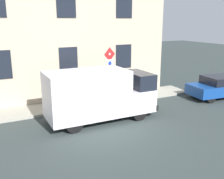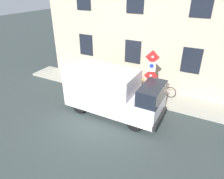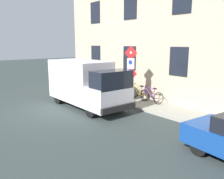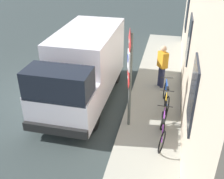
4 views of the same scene
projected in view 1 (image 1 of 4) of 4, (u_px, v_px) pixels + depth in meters
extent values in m
plane|color=#2F3838|center=(104.00, 130.00, 11.73)|extent=(80.00, 80.00, 0.00)
cube|color=#9B998B|center=(75.00, 105.00, 15.03)|extent=(1.90, 15.34, 0.14)
cube|color=#B8A88F|center=(65.00, 35.00, 15.16)|extent=(0.70, 13.34, 7.84)
cube|color=black|center=(124.00, 56.00, 16.81)|extent=(0.06, 1.10, 1.50)
cube|color=black|center=(68.00, 60.00, 15.21)|extent=(0.06, 1.10, 1.50)
cube|color=black|center=(0.00, 65.00, 13.60)|extent=(0.06, 1.10, 1.50)
cube|color=black|center=(124.00, 5.00, 16.01)|extent=(0.06, 1.10, 1.50)
cube|color=black|center=(66.00, 3.00, 14.40)|extent=(0.06, 1.10, 1.50)
cylinder|color=#474C47|center=(109.00, 77.00, 14.82)|extent=(0.09, 0.09, 3.03)
pyramid|color=silver|center=(110.00, 55.00, 14.44)|extent=(0.16, 0.49, 0.50)
pyramid|color=red|center=(110.00, 55.00, 14.44)|extent=(0.16, 0.55, 0.56)
cube|color=white|center=(110.00, 64.00, 14.60)|extent=(0.15, 0.44, 0.56)
cylinder|color=#1933B2|center=(110.00, 63.00, 14.56)|extent=(0.07, 0.24, 0.24)
pyramid|color=silver|center=(110.00, 74.00, 14.72)|extent=(0.16, 0.49, 0.50)
pyramid|color=red|center=(110.00, 74.00, 14.72)|extent=(0.16, 0.55, 0.56)
cube|color=silver|center=(87.00, 94.00, 12.28)|extent=(2.03, 3.82, 2.18)
cube|color=silver|center=(134.00, 98.00, 13.54)|extent=(2.01, 1.42, 1.10)
cube|color=black|center=(138.00, 80.00, 13.40)|extent=(1.93, 1.00, 0.84)
cube|color=black|center=(146.00, 103.00, 13.96)|extent=(2.00, 0.18, 0.28)
cylinder|color=black|center=(122.00, 103.00, 14.33)|extent=(0.23, 0.76, 0.76)
cylinder|color=black|center=(139.00, 113.00, 12.81)|extent=(0.23, 0.76, 0.76)
cylinder|color=black|center=(63.00, 112.00, 12.89)|extent=(0.23, 0.76, 0.76)
cylinder|color=black|center=(74.00, 124.00, 11.37)|extent=(0.23, 0.76, 0.76)
cube|color=navy|center=(219.00, 88.00, 16.57)|extent=(2.13, 4.15, 0.64)
cube|color=black|center=(223.00, 80.00, 16.51)|extent=(1.83, 2.54, 0.60)
cylinder|color=black|center=(211.00, 98.00, 15.48)|extent=(0.24, 0.61, 0.60)
cylinder|color=black|center=(194.00, 92.00, 16.87)|extent=(0.24, 0.61, 0.60)
torus|color=black|center=(101.00, 92.00, 16.07)|extent=(0.18, 0.66, 0.65)
torus|color=black|center=(116.00, 90.00, 16.53)|extent=(0.18, 0.66, 0.65)
cylinder|color=purple|center=(106.00, 89.00, 16.17)|extent=(0.04, 0.60, 0.60)
cylinder|color=purple|center=(107.00, 84.00, 16.13)|extent=(0.04, 0.73, 0.07)
cylinder|color=purple|center=(111.00, 88.00, 16.33)|extent=(0.04, 0.18, 0.55)
cylinder|color=purple|center=(113.00, 91.00, 16.45)|extent=(0.04, 0.43, 0.12)
cylinder|color=purple|center=(102.00, 88.00, 16.02)|extent=(0.04, 0.09, 0.50)
cube|color=black|center=(112.00, 83.00, 16.28)|extent=(0.08, 0.20, 0.06)
cylinder|color=#262626|center=(102.00, 84.00, 15.95)|extent=(0.46, 0.03, 0.03)
torus|color=black|center=(86.00, 94.00, 15.66)|extent=(0.16, 0.66, 0.66)
torus|color=black|center=(103.00, 92.00, 16.10)|extent=(0.16, 0.66, 0.66)
cylinder|color=gold|center=(92.00, 90.00, 15.75)|extent=(0.05, 0.60, 0.60)
cylinder|color=gold|center=(93.00, 86.00, 15.71)|extent=(0.05, 0.73, 0.07)
cylinder|color=gold|center=(97.00, 90.00, 15.90)|extent=(0.04, 0.19, 0.55)
cylinder|color=gold|center=(99.00, 93.00, 16.02)|extent=(0.04, 0.43, 0.12)
cylinder|color=gold|center=(87.00, 90.00, 15.60)|extent=(0.04, 0.09, 0.50)
cube|color=black|center=(98.00, 85.00, 15.86)|extent=(0.08, 0.20, 0.06)
cylinder|color=#262626|center=(87.00, 85.00, 15.54)|extent=(0.46, 0.04, 0.03)
torus|color=black|center=(71.00, 97.00, 15.18)|extent=(0.19, 0.67, 0.66)
torus|color=black|center=(87.00, 94.00, 15.73)|extent=(0.19, 0.67, 0.66)
cylinder|color=blue|center=(77.00, 92.00, 15.30)|extent=(0.10, 0.60, 0.60)
cylinder|color=blue|center=(78.00, 88.00, 15.27)|extent=(0.11, 0.73, 0.07)
cylinder|color=blue|center=(82.00, 92.00, 15.50)|extent=(0.05, 0.19, 0.55)
cylinder|color=blue|center=(84.00, 95.00, 15.63)|extent=(0.08, 0.43, 0.12)
cylinder|color=blue|center=(72.00, 92.00, 15.13)|extent=(0.04, 0.09, 0.50)
cube|color=black|center=(83.00, 86.00, 15.46)|extent=(0.10, 0.21, 0.06)
cylinder|color=#262626|center=(72.00, 87.00, 15.07)|extent=(0.46, 0.08, 0.03)
cylinder|color=#262B47|center=(56.00, 98.00, 14.50)|extent=(0.16, 0.16, 0.85)
cylinder|color=#262B47|center=(58.00, 98.00, 14.65)|extent=(0.16, 0.16, 0.85)
cube|color=orange|center=(56.00, 85.00, 14.39)|extent=(0.44, 0.48, 0.62)
sphere|color=tan|center=(56.00, 77.00, 14.27)|extent=(0.22, 0.22, 0.22)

